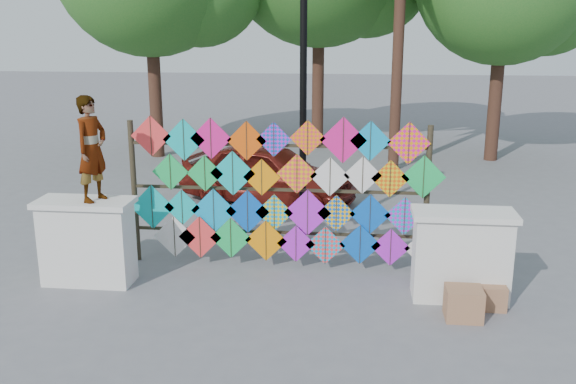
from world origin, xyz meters
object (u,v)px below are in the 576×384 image
object	(u,v)px
sedan	(269,173)
vendor_woman	(92,149)
kite_rack	(281,194)
lamppost	(303,89)

from	to	relation	value
sedan	vendor_woman	bearing A→B (deg)	174.29
kite_rack	lamppost	size ratio (longest dim) A/B	1.11
vendor_woman	lamppost	xyz separation A→B (m)	(2.82, 2.20, 0.65)
vendor_woman	sedan	world-z (taller)	vendor_woman
vendor_woman	lamppost	bearing A→B (deg)	-33.85
sedan	lamppost	xyz separation A→B (m)	(0.93, -2.43, 2.04)
sedan	lamppost	world-z (taller)	lamppost
kite_rack	sedan	size ratio (longest dim) A/B	1.31
kite_rack	lamppost	distance (m)	1.97
vendor_woman	sedan	size ratio (longest dim) A/B	0.40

